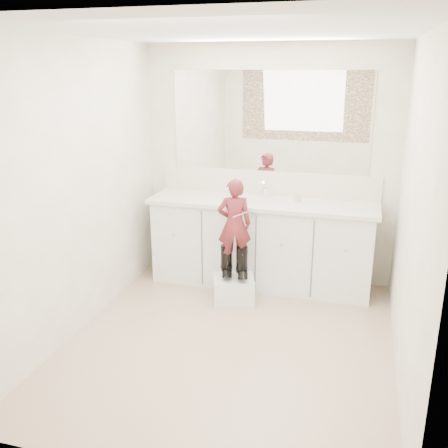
% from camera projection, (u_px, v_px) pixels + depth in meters
% --- Properties ---
extents(floor, '(3.00, 3.00, 0.00)m').
position_uv_depth(floor, '(230.00, 341.00, 4.12)').
color(floor, '#91735F').
rests_on(floor, ground).
extents(ceiling, '(3.00, 3.00, 0.00)m').
position_uv_depth(ceiling, '(231.00, 31.00, 3.40)').
color(ceiling, white).
rests_on(ceiling, wall_back).
extents(wall_back, '(2.60, 0.00, 2.60)m').
position_uv_depth(wall_back, '(268.00, 165.00, 5.14)').
color(wall_back, beige).
rests_on(wall_back, floor).
extents(wall_front, '(2.60, 0.00, 2.60)m').
position_uv_depth(wall_front, '(149.00, 279.00, 2.38)').
color(wall_front, beige).
rests_on(wall_front, floor).
extents(wall_left, '(0.00, 3.00, 3.00)m').
position_uv_depth(wall_left, '(78.00, 190.00, 4.10)').
color(wall_left, beige).
rests_on(wall_left, floor).
extents(wall_right, '(0.00, 3.00, 3.00)m').
position_uv_depth(wall_right, '(413.00, 214.00, 3.42)').
color(wall_right, beige).
rests_on(wall_right, floor).
extents(vanity_cabinet, '(2.20, 0.55, 0.85)m').
position_uv_depth(vanity_cabinet, '(261.00, 245.00, 5.12)').
color(vanity_cabinet, silver).
rests_on(vanity_cabinet, floor).
extents(countertop, '(2.28, 0.58, 0.04)m').
position_uv_depth(countertop, '(262.00, 203.00, 4.97)').
color(countertop, beige).
rests_on(countertop, vanity_cabinet).
extents(backsplash, '(2.28, 0.03, 0.25)m').
position_uv_depth(backsplash, '(268.00, 183.00, 5.18)').
color(backsplash, beige).
rests_on(backsplash, countertop).
extents(mirror, '(2.00, 0.02, 1.00)m').
position_uv_depth(mirror, '(269.00, 122.00, 4.99)').
color(mirror, white).
rests_on(mirror, wall_back).
extents(dot_panel, '(2.00, 0.01, 1.20)m').
position_uv_depth(dot_panel, '(145.00, 186.00, 2.26)').
color(dot_panel, '#472819').
rests_on(dot_panel, wall_front).
extents(faucet, '(0.08, 0.08, 0.10)m').
position_uv_depth(faucet, '(265.00, 192.00, 5.10)').
color(faucet, silver).
rests_on(faucet, countertop).
extents(cup, '(0.10, 0.10, 0.08)m').
position_uv_depth(cup, '(297.00, 198.00, 4.94)').
color(cup, beige).
rests_on(cup, countertop).
extents(soap_bottle, '(0.11, 0.11, 0.18)m').
position_uv_depth(soap_bottle, '(232.00, 192.00, 4.97)').
color(soap_bottle, silver).
rests_on(soap_bottle, countertop).
extents(step_stool, '(0.46, 0.42, 0.24)m').
position_uv_depth(step_stool, '(234.00, 289.00, 4.80)').
color(step_stool, silver).
rests_on(step_stool, floor).
extents(boot_left, '(0.18, 0.24, 0.32)m').
position_uv_depth(boot_left, '(227.00, 261.00, 4.75)').
color(boot_left, black).
rests_on(boot_left, step_stool).
extents(boot_right, '(0.18, 0.24, 0.32)m').
position_uv_depth(boot_right, '(242.00, 262.00, 4.71)').
color(boot_right, black).
rests_on(boot_right, step_stool).
extents(toddler, '(0.36, 0.29, 0.86)m').
position_uv_depth(toddler, '(234.00, 224.00, 4.62)').
color(toddler, '#A4323E').
rests_on(toddler, step_stool).
extents(toothbrush, '(0.13, 0.05, 0.06)m').
position_uv_depth(toothbrush, '(240.00, 215.00, 4.50)').
color(toothbrush, '#E35883').
rests_on(toothbrush, toddler).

